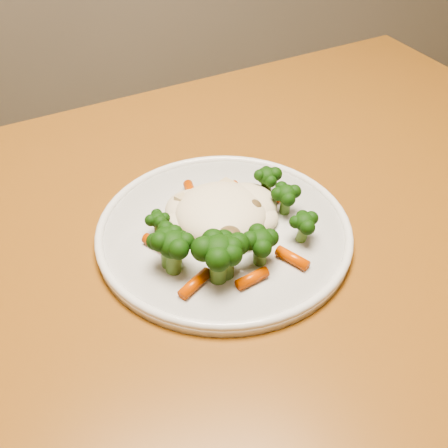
# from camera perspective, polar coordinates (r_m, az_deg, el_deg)

# --- Properties ---
(dining_table) EXTENTS (1.29, 1.01, 0.75)m
(dining_table) POSITION_cam_1_polar(r_m,az_deg,el_deg) (0.72, -0.30, -7.82)
(dining_table) COLOR #975C22
(dining_table) RESTS_ON ground
(plate) EXTENTS (0.29, 0.29, 0.01)m
(plate) POSITION_cam_1_polar(r_m,az_deg,el_deg) (0.65, 0.00, -0.92)
(plate) COLOR white
(plate) RESTS_ON dining_table
(meal) EXTENTS (0.20, 0.19, 0.05)m
(meal) POSITION_cam_1_polar(r_m,az_deg,el_deg) (0.62, -0.25, -0.05)
(meal) COLOR #F2E4C2
(meal) RESTS_ON plate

